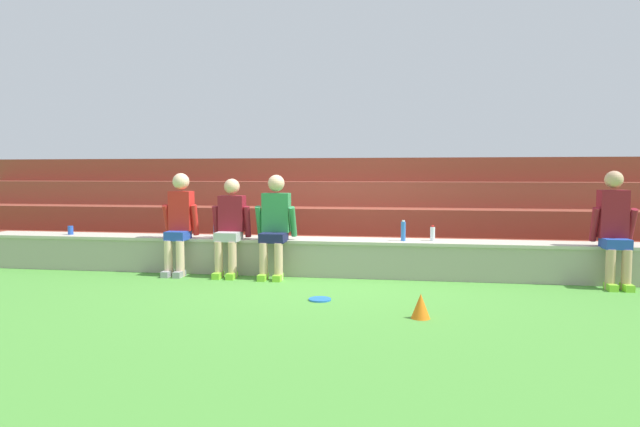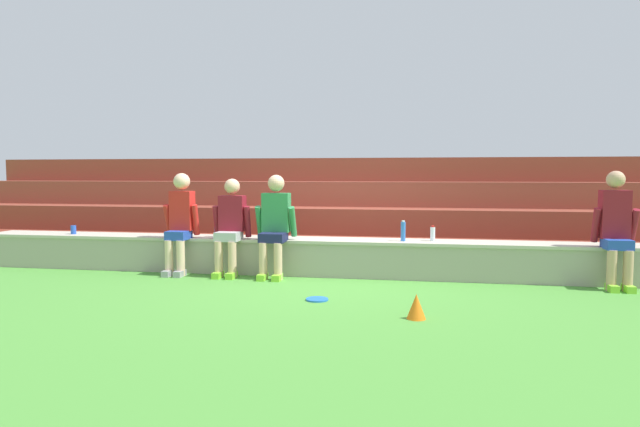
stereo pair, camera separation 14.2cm
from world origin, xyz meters
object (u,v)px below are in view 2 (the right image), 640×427
object	(u,v)px
water_bottle_center_gap	(217,229)
person_center	(275,223)
water_bottle_mid_left	(403,231)
frisbee	(317,299)
person_far_left	(180,220)
water_bottle_mid_right	(433,234)
plastic_cup_right_end	(73,230)
sports_cone	(416,306)
person_left_of_center	(230,224)
person_right_of_center	(616,226)

from	to	relation	value
water_bottle_center_gap	person_center	bearing A→B (deg)	-17.15
water_bottle_mid_left	frisbee	distance (m)	1.82
person_far_left	water_bottle_mid_right	world-z (taller)	person_far_left
water_bottle_mid_left	plastic_cup_right_end	distance (m)	4.79
water_bottle_mid_right	plastic_cup_right_end	size ratio (longest dim) A/B	1.61
person_center	sports_cone	world-z (taller)	person_center
person_far_left	plastic_cup_right_end	size ratio (longest dim) A/B	10.91
water_bottle_mid_right	plastic_cup_right_end	distance (m)	5.17
sports_cone	person_far_left	bearing A→B (deg)	150.06
person_far_left	water_bottle_mid_right	xyz separation A→B (m)	(3.40, 0.31, -0.15)
water_bottle_center_gap	water_bottle_mid_right	bearing A→B (deg)	0.52
person_far_left	sports_cone	xyz separation A→B (m)	(3.19, -1.84, -0.62)
water_bottle_center_gap	plastic_cup_right_end	distance (m)	2.19
person_left_of_center	water_bottle_center_gap	world-z (taller)	person_left_of_center
person_left_of_center	sports_cone	world-z (taller)	person_left_of_center
water_bottle_mid_right	water_bottle_center_gap	bearing A→B (deg)	-179.48
person_far_left	person_left_of_center	size ratio (longest dim) A/B	1.06
water_bottle_mid_left	plastic_cup_right_end	bearing A→B (deg)	179.95
water_bottle_center_gap	water_bottle_mid_right	world-z (taller)	water_bottle_center_gap
water_bottle_mid_right	person_left_of_center	bearing A→B (deg)	-173.70
person_center	frisbee	size ratio (longest dim) A/B	5.55
person_far_left	frisbee	distance (m)	2.58
water_bottle_mid_left	sports_cone	world-z (taller)	water_bottle_mid_left
person_right_of_center	water_bottle_mid_right	size ratio (longest dim) A/B	6.89
person_left_of_center	person_center	xyz separation A→B (m)	(0.62, -0.01, 0.03)
person_right_of_center	water_bottle_center_gap	world-z (taller)	person_right_of_center
person_far_left	water_bottle_center_gap	world-z (taller)	person_far_left
person_left_of_center	water_bottle_mid_left	bearing A→B (deg)	5.27
person_right_of_center	sports_cone	size ratio (longest dim) A/B	5.91
person_far_left	water_bottle_mid_right	distance (m)	3.41
person_right_of_center	water_bottle_mid_left	world-z (taller)	person_right_of_center
person_far_left	frisbee	world-z (taller)	person_far_left
person_center	sports_cone	xyz separation A→B (m)	(1.86, -1.84, -0.60)
person_center	water_bottle_mid_right	distance (m)	2.09
water_bottle_center_gap	sports_cone	world-z (taller)	water_bottle_center_gap
sports_cone	water_bottle_center_gap	bearing A→B (deg)	142.64
person_far_left	frisbee	bearing A→B (deg)	-30.39
person_center	person_right_of_center	distance (m)	4.19
person_center	sports_cone	distance (m)	2.68
water_bottle_mid_left	water_bottle_mid_right	world-z (taller)	water_bottle_mid_left
person_right_of_center	water_bottle_mid_right	xyz separation A→B (m)	(-2.13, 0.30, -0.16)
person_far_left	sports_cone	world-z (taller)	person_far_left
water_bottle_mid_left	plastic_cup_right_end	size ratio (longest dim) A/B	2.17
water_bottle_mid_left	person_left_of_center	bearing A→B (deg)	-174.73
water_bottle_center_gap	person_far_left	bearing A→B (deg)	-146.11
plastic_cup_right_end	sports_cone	world-z (taller)	plastic_cup_right_end
water_bottle_mid_right	frisbee	distance (m)	2.09
water_bottle_mid_right	sports_cone	xyz separation A→B (m)	(-0.20, -2.15, -0.46)
water_bottle_mid_right	frisbee	size ratio (longest dim) A/B	0.84
person_far_left	plastic_cup_right_end	bearing A→B (deg)	172.69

